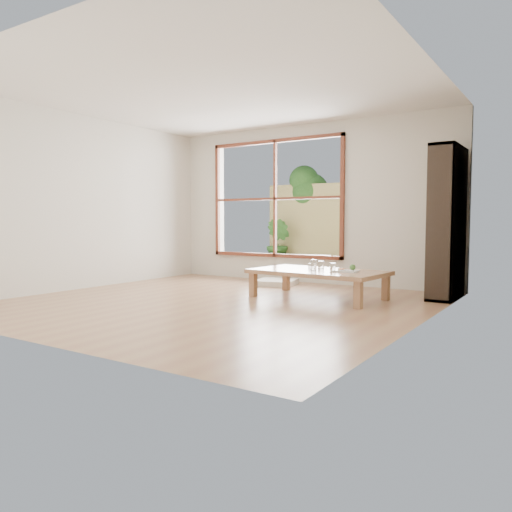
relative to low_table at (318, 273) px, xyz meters
The scene contains 15 objects.
ground 1.38m from the low_table, 133.08° to the right, with size 5.00×5.00×0.00m, color #A37A51.
low_table is the anchor object (origin of this frame).
floor_cushion 1.50m from the low_table, 142.65° to the left, with size 0.59×0.59×0.09m, color silver.
bookshelf 1.81m from the low_table, 33.26° to the left, with size 0.32×0.89×1.99m, color black.
glass_tall 0.14m from the low_table, 111.15° to the right, with size 0.08×0.08×0.14m, color silver.
glass_mid 0.23m from the low_table, ahead, with size 0.07×0.07×0.10m, color silver.
glass_short 0.23m from the low_table, 105.23° to the left, with size 0.08×0.08×0.10m, color silver.
glass_small 0.22m from the low_table, 145.78° to the left, with size 0.06×0.06×0.07m, color silver.
food_tray 0.42m from the low_table, ahead, with size 0.33×0.25×0.10m.
deck 3.01m from the low_table, 120.36° to the left, with size 2.80×2.00×0.05m, color #393329.
garden_bench 2.84m from the low_table, 122.52° to the left, with size 1.17×0.68×0.36m.
bamboo_fence 3.93m from the low_table, 112.90° to the left, with size 2.80×0.06×1.80m, color tan.
shrub_right 3.20m from the low_table, 98.62° to the left, with size 0.79×0.69×0.88m, color #2D5A21.
shrub_left 4.10m from the low_table, 127.61° to the left, with size 0.57×0.46×1.04m, color #2D5A21.
garden_tree 4.64m from the low_table, 119.42° to the left, with size 1.04×0.85×2.22m.
Camera 1 is at (3.77, -4.94, 1.02)m, focal length 35.00 mm.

